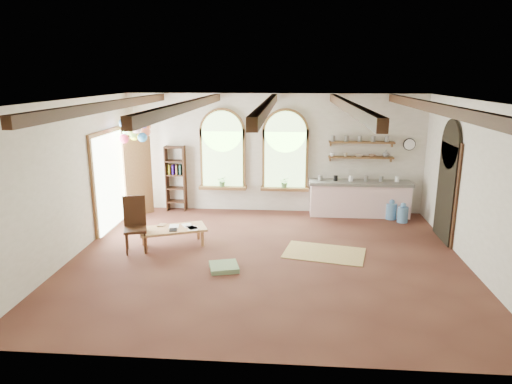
# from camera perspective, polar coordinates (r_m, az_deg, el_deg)

# --- Properties ---
(floor) EXTENTS (8.00, 8.00, 0.00)m
(floor) POSITION_cam_1_polar(r_m,az_deg,el_deg) (9.47, 1.33, -8.36)
(floor) COLOR brown
(floor) RESTS_ON ground
(ceiling_beams) EXTENTS (6.20, 6.80, 0.18)m
(ceiling_beams) POSITION_cam_1_polar(r_m,az_deg,el_deg) (8.75, 1.45, 10.71)
(ceiling_beams) COLOR #3D1F13
(ceiling_beams) RESTS_ON ceiling
(window_left) EXTENTS (1.30, 0.28, 2.20)m
(window_left) POSITION_cam_1_polar(r_m,az_deg,el_deg) (12.45, -4.20, 4.98)
(window_left) COLOR brown
(window_left) RESTS_ON floor
(window_right) EXTENTS (1.30, 0.28, 2.20)m
(window_right) POSITION_cam_1_polar(r_m,az_deg,el_deg) (12.31, 3.67, 4.88)
(window_right) COLOR brown
(window_right) RESTS_ON floor
(left_doorway) EXTENTS (0.10, 1.90, 2.50)m
(left_doorway) POSITION_cam_1_polar(r_m,az_deg,el_deg) (11.68, -17.85, 1.28)
(left_doorway) COLOR brown
(left_doorway) RESTS_ON floor
(right_doorway) EXTENTS (0.10, 1.30, 2.40)m
(right_doorway) POSITION_cam_1_polar(r_m,az_deg,el_deg) (11.09, 22.66, -0.08)
(right_doorway) COLOR black
(right_doorway) RESTS_ON floor
(kitchen_counter) EXTENTS (2.68, 0.62, 0.94)m
(kitchen_counter) POSITION_cam_1_polar(r_m,az_deg,el_deg) (12.47, 12.80, -0.76)
(kitchen_counter) COLOR #FFD8D8
(kitchen_counter) RESTS_ON floor
(wall_shelf_lower) EXTENTS (1.70, 0.24, 0.04)m
(wall_shelf_lower) POSITION_cam_1_polar(r_m,az_deg,el_deg) (12.42, 12.96, 4.24)
(wall_shelf_lower) COLOR brown
(wall_shelf_lower) RESTS_ON wall_back
(wall_shelf_upper) EXTENTS (1.70, 0.24, 0.04)m
(wall_shelf_upper) POSITION_cam_1_polar(r_m,az_deg,el_deg) (12.35, 13.06, 6.07)
(wall_shelf_upper) COLOR brown
(wall_shelf_upper) RESTS_ON wall_back
(wall_clock) EXTENTS (0.32, 0.04, 0.32)m
(wall_clock) POSITION_cam_1_polar(r_m,az_deg,el_deg) (12.67, 18.62, 5.66)
(wall_clock) COLOR black
(wall_clock) RESTS_ON wall_back
(bookshelf) EXTENTS (0.53, 0.32, 1.80)m
(bookshelf) POSITION_cam_1_polar(r_m,az_deg,el_deg) (12.75, -10.00, 1.67)
(bookshelf) COLOR #3D1F13
(bookshelf) RESTS_ON floor
(coffee_table) EXTENTS (1.57, 1.15, 0.41)m
(coffee_table) POSITION_cam_1_polar(r_m,az_deg,el_deg) (10.21, -10.36, -4.71)
(coffee_table) COLOR tan
(coffee_table) RESTS_ON floor
(side_chair) EXTENTS (0.59, 0.59, 1.18)m
(side_chair) POSITION_cam_1_polar(r_m,az_deg,el_deg) (10.09, -14.79, -5.32)
(side_chair) COLOR #3D1F13
(side_chair) RESTS_ON floor
(floor_mat) EXTENTS (1.84, 1.35, 0.02)m
(floor_mat) POSITION_cam_1_polar(r_m,az_deg,el_deg) (9.85, 8.53, -7.54)
(floor_mat) COLOR tan
(floor_mat) RESTS_ON floor
(floor_cushion) EXTENTS (0.66, 0.66, 0.09)m
(floor_cushion) POSITION_cam_1_polar(r_m,az_deg,el_deg) (9.00, -4.03, -9.33)
(floor_cushion) COLOR #6E8C60
(floor_cushion) RESTS_ON floor
(water_jug_a) EXTENTS (0.28, 0.28, 0.54)m
(water_jug_a) POSITION_cam_1_polar(r_m,az_deg,el_deg) (12.44, 16.54, -2.20)
(water_jug_a) COLOR #588BBD
(water_jug_a) RESTS_ON floor
(water_jug_b) EXTENTS (0.27, 0.27, 0.52)m
(water_jug_b) POSITION_cam_1_polar(r_m,az_deg,el_deg) (12.25, 17.87, -2.61)
(water_jug_b) COLOR #588BBD
(water_jug_b) RESTS_ON floor
(balloon_cluster) EXTENTS (0.79, 0.79, 1.15)m
(balloon_cluster) POSITION_cam_1_polar(r_m,az_deg,el_deg) (11.75, -14.88, 7.52)
(balloon_cluster) COLOR white
(balloon_cluster) RESTS_ON floor
(table_book) EXTENTS (0.18, 0.24, 0.02)m
(table_book) POSITION_cam_1_polar(r_m,az_deg,el_deg) (10.44, -12.11, -4.04)
(table_book) COLOR olive
(table_book) RESTS_ON coffee_table
(tablet) EXTENTS (0.21, 0.27, 0.01)m
(tablet) POSITION_cam_1_polar(r_m,az_deg,el_deg) (10.07, -10.32, -4.67)
(tablet) COLOR black
(tablet) RESTS_ON coffee_table
(potted_plant_left) EXTENTS (0.27, 0.23, 0.30)m
(potted_plant_left) POSITION_cam_1_polar(r_m,az_deg,el_deg) (12.50, -4.21, 1.37)
(potted_plant_left) COLOR #598C4C
(potted_plant_left) RESTS_ON window_left
(potted_plant_right) EXTENTS (0.27, 0.23, 0.30)m
(potted_plant_right) POSITION_cam_1_polar(r_m,az_deg,el_deg) (12.36, 3.61, 1.23)
(potted_plant_right) COLOR #598C4C
(potted_plant_right) RESTS_ON window_right
(shelf_cup_a) EXTENTS (0.12, 0.10, 0.10)m
(shelf_cup_a) POSITION_cam_1_polar(r_m,az_deg,el_deg) (12.32, 9.51, 4.66)
(shelf_cup_a) COLOR white
(shelf_cup_a) RESTS_ON wall_shelf_lower
(shelf_cup_b) EXTENTS (0.10, 0.10, 0.09)m
(shelf_cup_b) POSITION_cam_1_polar(r_m,az_deg,el_deg) (12.35, 11.13, 4.60)
(shelf_cup_b) COLOR beige
(shelf_cup_b) RESTS_ON wall_shelf_lower
(shelf_bowl_a) EXTENTS (0.22, 0.22, 0.05)m
(shelf_bowl_a) POSITION_cam_1_polar(r_m,az_deg,el_deg) (12.40, 12.74, 4.46)
(shelf_bowl_a) COLOR beige
(shelf_bowl_a) RESTS_ON wall_shelf_lower
(shelf_bowl_b) EXTENTS (0.20, 0.20, 0.06)m
(shelf_bowl_b) POSITION_cam_1_polar(r_m,az_deg,el_deg) (12.46, 14.34, 4.43)
(shelf_bowl_b) COLOR #8C664C
(shelf_bowl_b) RESTS_ON wall_shelf_lower
(shelf_vase) EXTENTS (0.18, 0.18, 0.19)m
(shelf_vase) POSITION_cam_1_polar(r_m,az_deg,el_deg) (12.51, 15.94, 4.67)
(shelf_vase) COLOR slate
(shelf_vase) RESTS_ON wall_shelf_lower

